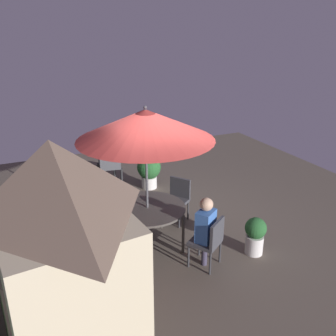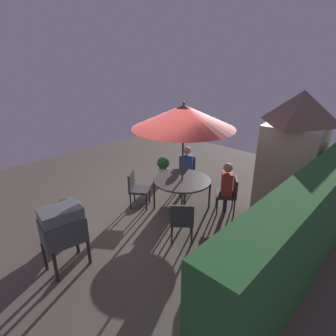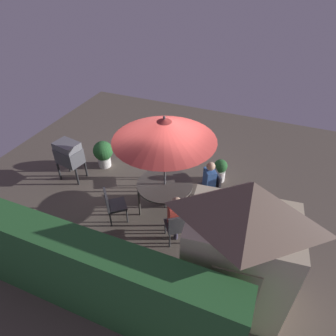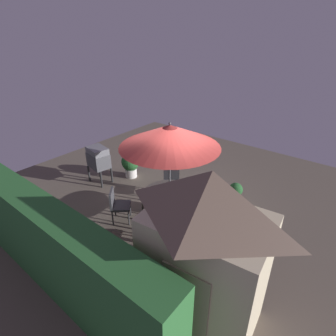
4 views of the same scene
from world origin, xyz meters
The scene contains 14 objects.
ground_plane centered at (0.00, 0.00, 0.00)m, with size 11.00×11.00×0.00m, color brown.
hedge_backdrop centered at (0.00, 3.50, 0.93)m, with size 5.56×0.58×1.85m.
garden_shed centered at (-2.41, 2.35, 1.45)m, with size 1.97×1.50×2.85m.
patio_table centered at (-0.33, 0.58, 0.74)m, with size 1.38×1.38×0.79m.
patio_umbrella centered at (-0.33, 0.58, 2.31)m, with size 2.33×2.33×2.63m.
bbq_grill centered at (2.63, 0.43, 0.85)m, with size 0.78×0.62×1.20m.
chair_near_shed centered at (-1.01, 1.50, 0.52)m, with size 0.65×0.65×0.90m.
chair_far_side centered at (-1.35, -0.13, 0.52)m, with size 0.64×0.64×0.90m.
chair_toward_hedge centered at (0.34, -0.35, 0.52)m, with size 0.65×0.65×0.90m.
chair_toward_house centered at (0.67, 1.44, 0.52)m, with size 0.65×0.65×0.90m.
potted_plant_by_shed centered at (-1.36, -1.06, 0.38)m, with size 0.38×0.38×0.70m.
potted_plant_by_grill centered at (2.11, -0.43, 0.48)m, with size 0.60×0.60×0.85m.
person_in_red centered at (-0.96, 1.43, 0.78)m, with size 0.42×0.39×1.26m.
person_in_blue centered at (-1.28, -0.08, 0.78)m, with size 0.39×0.42×1.26m.
Camera 2 is at (4.29, 4.48, 3.52)m, focal length 29.45 mm.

